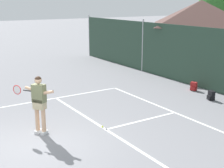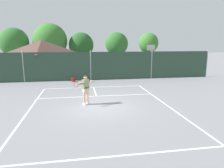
{
  "view_description": "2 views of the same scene",
  "coord_description": "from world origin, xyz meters",
  "px_view_note": "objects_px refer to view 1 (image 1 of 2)",
  "views": [
    {
      "loc": [
        8.28,
        -2.57,
        4.06
      ],
      "look_at": [
        -1.28,
        3.53,
        1.1
      ],
      "focal_mm": 51.43,
      "sensor_mm": 36.0,
      "label": 1
    },
    {
      "loc": [
        -1.21,
        -11.68,
        3.81
      ],
      "look_at": [
        1.04,
        1.92,
        0.98
      ],
      "focal_mm": 32.51,
      "sensor_mm": 36.0,
      "label": 2
    }
  ],
  "objects_px": {
    "tennis_ball": "(102,127)",
    "backpack_black": "(211,96)",
    "backpack_red": "(194,86)",
    "tennis_player": "(39,100)"
  },
  "relations": [
    {
      "from": "backpack_red",
      "to": "backpack_black",
      "type": "xyz_separation_m",
      "value": [
        1.44,
        -0.48,
        0.0
      ]
    },
    {
      "from": "tennis_player",
      "to": "tennis_ball",
      "type": "relative_size",
      "value": 28.1
    },
    {
      "from": "tennis_player",
      "to": "tennis_ball",
      "type": "xyz_separation_m",
      "value": [
        0.64,
        1.88,
        -1.08
      ]
    },
    {
      "from": "tennis_ball",
      "to": "backpack_black",
      "type": "xyz_separation_m",
      "value": [
        -0.14,
        5.4,
        0.16
      ]
    },
    {
      "from": "tennis_player",
      "to": "backpack_red",
      "type": "xyz_separation_m",
      "value": [
        -0.95,
        7.77,
        -0.92
      ]
    },
    {
      "from": "tennis_ball",
      "to": "backpack_red",
      "type": "bearing_deg",
      "value": 105.05
    },
    {
      "from": "tennis_ball",
      "to": "backpack_black",
      "type": "bearing_deg",
      "value": 91.49
    },
    {
      "from": "tennis_ball",
      "to": "backpack_black",
      "type": "distance_m",
      "value": 5.41
    },
    {
      "from": "tennis_player",
      "to": "backpack_black",
      "type": "bearing_deg",
      "value": 86.11
    },
    {
      "from": "tennis_player",
      "to": "backpack_red",
      "type": "bearing_deg",
      "value": 96.95
    }
  ]
}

